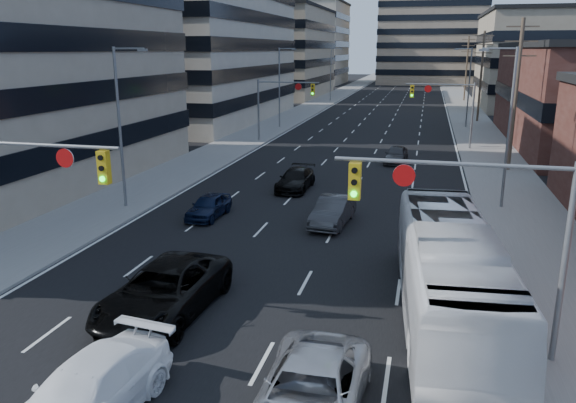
# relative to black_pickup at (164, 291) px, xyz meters

# --- Properties ---
(road_surface) EXTENTS (18.00, 300.00, 0.02)m
(road_surface) POSITION_rel_black_pickup_xyz_m (2.34, 121.78, -0.86)
(road_surface) COLOR black
(road_surface) RESTS_ON ground
(sidewalk_left) EXTENTS (5.00, 300.00, 0.15)m
(sidewalk_left) POSITION_rel_black_pickup_xyz_m (-9.16, 121.78, -0.79)
(sidewalk_left) COLOR slate
(sidewalk_left) RESTS_ON ground
(sidewalk_right) EXTENTS (5.00, 300.00, 0.15)m
(sidewalk_right) POSITION_rel_black_pickup_xyz_m (13.84, 121.78, -0.79)
(sidewalk_right) COLOR slate
(sidewalk_right) RESTS_ON ground
(office_left_mid) EXTENTS (26.00, 34.00, 28.00)m
(office_left_mid) POSITION_rel_black_pickup_xyz_m (-24.66, 51.78, 13.13)
(office_left_mid) COLOR #ADA089
(office_left_mid) RESTS_ON ground
(office_left_far) EXTENTS (20.00, 30.00, 16.00)m
(office_left_far) POSITION_rel_black_pickup_xyz_m (-21.66, 91.78, 7.13)
(office_left_far) COLOR gray
(office_left_far) RESTS_ON ground
(office_right_far) EXTENTS (22.00, 28.00, 14.00)m
(office_right_far) POSITION_rel_black_pickup_xyz_m (27.34, 79.78, 6.13)
(office_right_far) COLOR gray
(office_right_far) RESTS_ON ground
(bg_block_left) EXTENTS (24.00, 24.00, 20.00)m
(bg_block_left) POSITION_rel_black_pickup_xyz_m (-25.66, 131.78, 9.13)
(bg_block_left) COLOR #ADA089
(bg_block_left) RESTS_ON ground
(bg_block_right) EXTENTS (22.00, 22.00, 12.00)m
(bg_block_right) POSITION_rel_black_pickup_xyz_m (34.34, 121.78, 5.13)
(bg_block_right) COLOR gray
(bg_block_right) RESTS_ON ground
(signal_near_left) EXTENTS (6.59, 0.33, 6.00)m
(signal_near_left) POSITION_rel_black_pickup_xyz_m (-5.11, -0.23, 3.46)
(signal_near_left) COLOR slate
(signal_near_left) RESTS_ON ground
(signal_near_right) EXTENTS (6.59, 0.33, 6.00)m
(signal_near_right) POSITION_rel_black_pickup_xyz_m (9.79, -0.23, 3.46)
(signal_near_right) COLOR slate
(signal_near_right) RESTS_ON ground
(signal_far_left) EXTENTS (6.09, 0.33, 6.00)m
(signal_far_left) POSITION_rel_black_pickup_xyz_m (-5.34, 36.77, 3.43)
(signal_far_left) COLOR slate
(signal_far_left) RESTS_ON ground
(signal_far_right) EXTENTS (6.09, 0.33, 6.00)m
(signal_far_right) POSITION_rel_black_pickup_xyz_m (10.02, 36.77, 3.43)
(signal_far_right) COLOR slate
(signal_far_right) RESTS_ON ground
(utility_pole_block) EXTENTS (2.20, 0.28, 11.00)m
(utility_pole_block) POSITION_rel_black_pickup_xyz_m (14.54, 27.78, 4.91)
(utility_pole_block) COLOR #4C3D2D
(utility_pole_block) RESTS_ON ground
(utility_pole_midblock) EXTENTS (2.20, 0.28, 11.00)m
(utility_pole_midblock) POSITION_rel_black_pickup_xyz_m (14.54, 57.78, 4.91)
(utility_pole_midblock) COLOR #4C3D2D
(utility_pole_midblock) RESTS_ON ground
(utility_pole_distant) EXTENTS (2.20, 0.28, 11.00)m
(utility_pole_distant) POSITION_rel_black_pickup_xyz_m (14.54, 87.78, 4.91)
(utility_pole_distant) COLOR #4C3D2D
(utility_pole_distant) RESTS_ON ground
(streetlight_left_near) EXTENTS (2.03, 0.22, 9.00)m
(streetlight_left_near) POSITION_rel_black_pickup_xyz_m (-8.00, 11.78, 4.18)
(streetlight_left_near) COLOR slate
(streetlight_left_near) RESTS_ON ground
(streetlight_left_mid) EXTENTS (2.03, 0.22, 9.00)m
(streetlight_left_mid) POSITION_rel_black_pickup_xyz_m (-8.00, 46.78, 4.18)
(streetlight_left_mid) COLOR slate
(streetlight_left_mid) RESTS_ON ground
(streetlight_left_far) EXTENTS (2.03, 0.22, 9.00)m
(streetlight_left_far) POSITION_rel_black_pickup_xyz_m (-8.00, 81.78, 4.18)
(streetlight_left_far) COLOR slate
(streetlight_left_far) RESTS_ON ground
(streetlight_right_near) EXTENTS (2.03, 0.22, 9.00)m
(streetlight_right_near) POSITION_rel_black_pickup_xyz_m (12.68, 16.78, 4.18)
(streetlight_right_near) COLOR slate
(streetlight_right_near) RESTS_ON ground
(streetlight_right_far) EXTENTS (2.03, 0.22, 9.00)m
(streetlight_right_far) POSITION_rel_black_pickup_xyz_m (12.68, 51.78, 4.18)
(streetlight_right_far) COLOR slate
(streetlight_right_far) RESTS_ON ground
(black_pickup) EXTENTS (3.14, 6.36, 1.74)m
(black_pickup) POSITION_rel_black_pickup_xyz_m (0.00, 0.00, 0.00)
(black_pickup) COLOR black
(black_pickup) RESTS_ON ground
(white_van) EXTENTS (2.81, 5.55, 1.55)m
(white_van) POSITION_rel_black_pickup_xyz_m (0.74, -5.78, -0.10)
(white_van) COLOR white
(white_van) RESTS_ON ground
(silver_suv) EXTENTS (2.58, 5.52, 1.53)m
(silver_suv) POSITION_rel_black_pickup_xyz_m (6.03, -4.48, -0.10)
(silver_suv) COLOR #B2B2B7
(silver_suv) RESTS_ON ground
(transit_bus) EXTENTS (3.87, 12.38, 3.39)m
(transit_bus) POSITION_rel_black_pickup_xyz_m (9.42, 1.84, 0.83)
(transit_bus) COLOR silver
(transit_bus) RESTS_ON ground
(sedan_blue) EXTENTS (1.64, 3.83, 1.29)m
(sedan_blue) POSITION_rel_black_pickup_xyz_m (-2.82, 11.22, -0.22)
(sedan_blue) COLOR black
(sedan_blue) RESTS_ON ground
(sedan_grey_center) EXTENTS (1.94, 4.54, 1.45)m
(sedan_grey_center) POSITION_rel_black_pickup_xyz_m (3.94, 11.53, -0.14)
(sedan_grey_center) COLOR #303032
(sedan_grey_center) RESTS_ON ground
(sedan_black_far) EXTENTS (2.00, 4.69, 1.35)m
(sedan_black_far) POSITION_rel_black_pickup_xyz_m (0.34, 18.44, -0.19)
(sedan_black_far) COLOR black
(sedan_black_far) RESTS_ON ground
(sedan_grey_right) EXTENTS (1.95, 4.16, 1.38)m
(sedan_grey_right) POSITION_rel_black_pickup_xyz_m (6.19, 28.99, -0.18)
(sedan_grey_right) COLOR #313134
(sedan_grey_right) RESTS_ON ground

